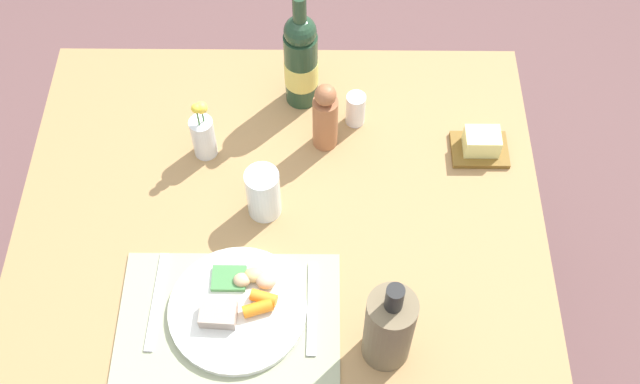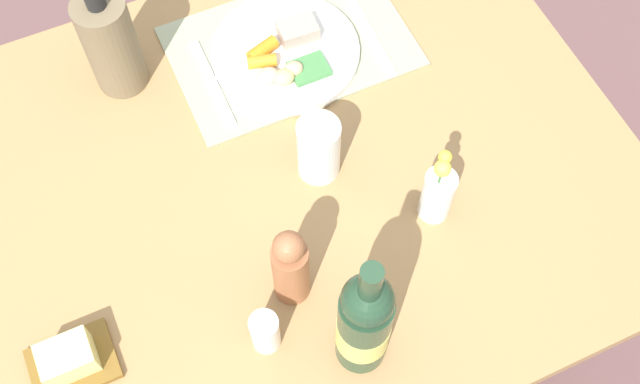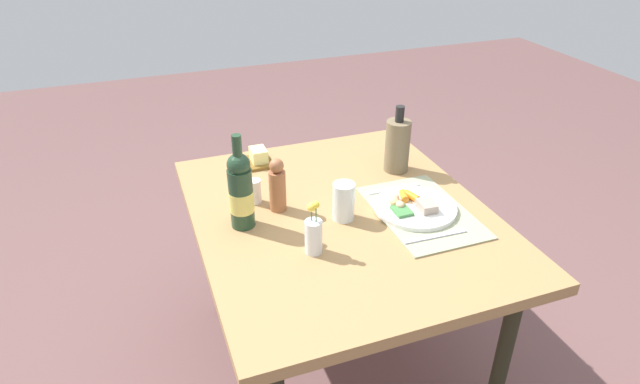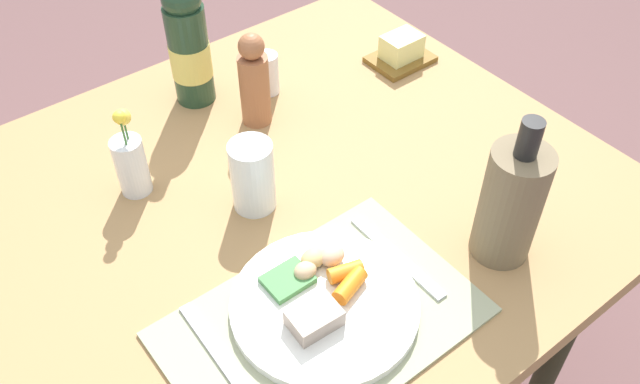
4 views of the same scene
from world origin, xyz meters
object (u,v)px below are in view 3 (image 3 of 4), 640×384
Objects in this scene: fork at (435,236)px; dinner_plate at (414,206)px; butter_dish at (259,158)px; pepper_mill at (277,186)px; cooler_bottle at (397,145)px; water_tumbler at (344,204)px; flower_vase at (313,234)px; wine_bottle at (241,191)px; salt_shaker at (255,191)px; dining_table at (341,229)px; knife at (393,189)px.

dinner_plate is at bearing -3.34° from fork.
pepper_mill is at bearing 176.10° from butter_dish.
fork is at bearing -150.79° from butter_dish.
water_tumbler is at bearing 127.91° from cooler_bottle.
pepper_mill is at bearing 6.46° from flower_vase.
cooler_bottle is at bearing -74.64° from wine_bottle.
pepper_mill is 2.19× the size of salt_shaker.
pepper_mill is at bearing 52.49° from fork.
dinner_plate is 2.15× the size of butter_dish.
butter_dish is (0.45, 0.17, 0.09)m from dining_table.
knife is at bearing -86.69° from wine_bottle.
knife is at bearing -133.34° from butter_dish.
water_tumbler is at bearing 114.33° from knife.
butter_dish is 0.46m from wine_bottle.
pepper_mill is (-0.36, 0.02, 0.07)m from butter_dish.
wine_bottle reaches higher than water_tumbler.
butter_dish is at bearing 20.65° from dining_table.
fork is 0.68× the size of wine_bottle.
flower_vase reaches higher than salt_shaker.
butter_dish is at bearing 18.43° from water_tumbler.
flower_vase is 1.36× the size of water_tumbler.
water_tumbler is at bearing -47.52° from flower_vase.
wine_bottle is at bearing 76.94° from water_tumbler.
salt_shaker reaches higher than fork.
cooler_bottle is at bearing -29.53° from knife.
water_tumbler is (-0.03, 0.01, 0.12)m from dining_table.
wine_bottle is (-0.06, 0.14, 0.04)m from pepper_mill.
fork is 0.32m from knife.
knife is 0.27m from water_tumbler.
butter_dish is at bearing 46.98° from knife.
dining_table is 5.29× the size of fork.
fork is at bearing -130.77° from salt_shaker.
wine_bottle is (-0.13, 0.07, 0.09)m from salt_shaker.
flower_vase is (-0.18, 0.16, 0.13)m from dining_table.
wine_bottle reaches higher than butter_dish.
dining_table is 0.34m from fork.
water_tumbler is (0.04, 0.24, 0.04)m from dinner_plate.
fork is 0.83× the size of cooler_bottle.
butter_dish is 0.52m from water_tumbler.
dinner_plate is at bearing -111.88° from pepper_mill.
pepper_mill reaches higher than water_tumbler.
butter_dish is (0.53, 0.41, 0.01)m from dinner_plate.
water_tumbler is at bearing -125.07° from pepper_mill.
wine_bottle is (-0.18, 0.65, 0.02)m from cooler_bottle.
pepper_mill is 0.15m from wine_bottle.
dining_table is 0.42m from cooler_bottle.
wine_bottle is (0.22, 0.17, 0.06)m from flower_vase.
pepper_mill is at bearing -67.33° from wine_bottle.
wine_bottle reaches higher than pepper_mill.
dinner_plate is 1.07× the size of cooler_bottle.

